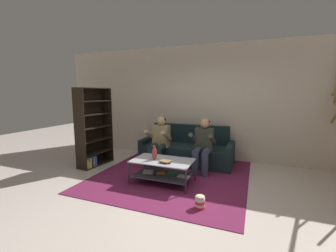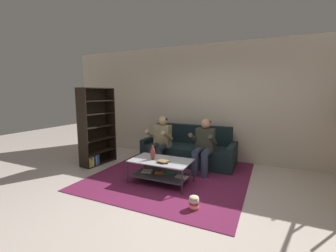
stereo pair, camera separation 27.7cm
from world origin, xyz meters
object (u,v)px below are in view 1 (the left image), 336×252
(person_seated_left, at_px, (159,139))
(bookshelf, at_px, (92,131))
(coffee_table, at_px, (163,168))
(book_stack, at_px, (166,162))
(couch, at_px, (187,150))
(person_seated_right, at_px, (203,143))
(popcorn_tub, at_px, (200,202))
(vase, at_px, (154,153))

(person_seated_left, bearing_deg, bookshelf, -162.73)
(coffee_table, height_order, book_stack, book_stack)
(person_seated_left, xyz_separation_m, book_stack, (0.56, -1.01, -0.17))
(couch, bearing_deg, person_seated_right, -45.25)
(popcorn_tub, bearing_deg, bookshelf, 158.95)
(vase, xyz_separation_m, bookshelf, (-1.81, 0.45, 0.23))
(book_stack, height_order, popcorn_tub, book_stack)
(couch, height_order, vase, couch)
(couch, distance_m, book_stack, 1.54)
(couch, bearing_deg, book_stack, -88.09)
(couch, height_order, bookshelf, bookshelf)
(bookshelf, xyz_separation_m, popcorn_tub, (2.86, -1.10, -0.70))
(person_seated_right, relative_size, bookshelf, 0.64)
(bookshelf, distance_m, popcorn_tub, 3.14)
(person_seated_left, height_order, vase, person_seated_left)
(bookshelf, bearing_deg, popcorn_tub, -21.05)
(couch, height_order, person_seated_left, person_seated_left)
(person_seated_right, height_order, coffee_table, person_seated_right)
(vase, bearing_deg, bookshelf, 166.14)
(vase, xyz_separation_m, book_stack, (0.27, -0.09, -0.11))
(person_seated_left, distance_m, coffee_table, 1.05)
(couch, relative_size, book_stack, 9.76)
(couch, relative_size, coffee_table, 1.95)
(person_seated_left, distance_m, person_seated_right, 1.03)
(bookshelf, bearing_deg, vase, -13.86)
(popcorn_tub, bearing_deg, vase, 147.96)
(person_seated_right, height_order, bookshelf, bookshelf)
(couch, bearing_deg, person_seated_left, -134.79)
(vase, height_order, bookshelf, bookshelf)
(person_seated_left, relative_size, bookshelf, 0.64)
(coffee_table, xyz_separation_m, vase, (-0.15, -0.04, 0.28))
(vase, distance_m, book_stack, 0.30)
(person_seated_right, bearing_deg, bookshelf, -169.52)
(vase, xyz_separation_m, popcorn_tub, (1.04, -0.65, -0.47))
(book_stack, bearing_deg, person_seated_right, 65.40)
(person_seated_right, xyz_separation_m, coffee_table, (-0.57, -0.88, -0.34))
(coffee_table, bearing_deg, bookshelf, 168.28)
(person_seated_right, bearing_deg, book_stack, -114.60)
(person_seated_left, relative_size, coffee_table, 1.03)
(bookshelf, bearing_deg, person_seated_right, 10.48)
(person_seated_right, height_order, book_stack, person_seated_right)
(couch, relative_size, person_seated_left, 1.90)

